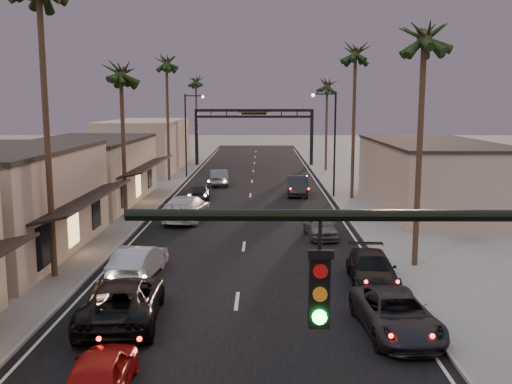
{
  "coord_description": "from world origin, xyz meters",
  "views": [
    {
      "loc": [
        1.02,
        -3.44,
        8.08
      ],
      "look_at": [
        0.65,
        32.07,
        2.5
      ],
      "focal_mm": 40.0,
      "sensor_mm": 36.0,
      "label": 1
    }
  ],
  "objects_px": {
    "palm_rc": "(327,82)",
    "curbside_near": "(396,314)",
    "oncoming_pickup": "(123,300)",
    "palm_far": "(196,78)",
    "streetlight_left": "(188,128)",
    "curbside_black": "(372,269)",
    "palm_ld": "(166,59)",
    "palm_rb": "(356,48)",
    "arch": "(254,123)",
    "streetlight_right": "(332,135)",
    "oncoming_red": "(100,373)",
    "palm_ra": "(425,30)",
    "palm_lc": "(121,67)",
    "oncoming_silver": "(139,261)"
  },
  "relations": [
    {
      "from": "palm_rc",
      "to": "curbside_near",
      "type": "distance_m",
      "value": 49.28
    },
    {
      "from": "palm_rc",
      "to": "oncoming_pickup",
      "type": "distance_m",
      "value": 49.86
    },
    {
      "from": "oncoming_pickup",
      "to": "palm_far",
      "type": "bearing_deg",
      "value": -90.85
    },
    {
      "from": "streetlight_left",
      "to": "curbside_black",
      "type": "distance_m",
      "value": 39.19
    },
    {
      "from": "curbside_black",
      "to": "palm_ld",
      "type": "bearing_deg",
      "value": 115.92
    },
    {
      "from": "palm_rb",
      "to": "palm_rc",
      "type": "relative_size",
      "value": 1.16
    },
    {
      "from": "palm_rb",
      "to": "arch",
      "type": "bearing_deg",
      "value": 108.3
    },
    {
      "from": "palm_far",
      "to": "curbside_near",
      "type": "xyz_separation_m",
      "value": [
        14.06,
        -62.22,
        -10.73
      ]
    },
    {
      "from": "streetlight_right",
      "to": "oncoming_pickup",
      "type": "bearing_deg",
      "value": -111.42
    },
    {
      "from": "streetlight_right",
      "to": "oncoming_red",
      "type": "xyz_separation_m",
      "value": [
        -10.35,
        -33.72,
        -4.63
      ]
    },
    {
      "from": "palm_ld",
      "to": "curbside_near",
      "type": "height_order",
      "value": "palm_ld"
    },
    {
      "from": "streetlight_right",
      "to": "palm_rb",
      "type": "xyz_separation_m",
      "value": [
        1.68,
        -1.0,
        7.09
      ]
    },
    {
      "from": "streetlight_left",
      "to": "palm_far",
      "type": "relative_size",
      "value": 0.68
    },
    {
      "from": "oncoming_red",
      "to": "curbside_near",
      "type": "height_order",
      "value": "curbside_near"
    },
    {
      "from": "arch",
      "to": "streetlight_right",
      "type": "bearing_deg",
      "value": -74.53
    },
    {
      "from": "palm_ra",
      "to": "palm_rc",
      "type": "xyz_separation_m",
      "value": [
        0.0,
        40.0,
        -0.97
      ]
    },
    {
      "from": "oncoming_red",
      "to": "oncoming_pickup",
      "type": "height_order",
      "value": "oncoming_pickup"
    },
    {
      "from": "streetlight_left",
      "to": "palm_far",
      "type": "xyz_separation_m",
      "value": [
        -1.38,
        20.0,
        6.11
      ]
    },
    {
      "from": "arch",
      "to": "oncoming_pickup",
      "type": "relative_size",
      "value": 2.57
    },
    {
      "from": "arch",
      "to": "streetlight_left",
      "type": "height_order",
      "value": "streetlight_left"
    },
    {
      "from": "streetlight_right",
      "to": "oncoming_red",
      "type": "height_order",
      "value": "streetlight_right"
    },
    {
      "from": "palm_lc",
      "to": "palm_rc",
      "type": "distance_m",
      "value": 32.86
    },
    {
      "from": "arch",
      "to": "oncoming_pickup",
      "type": "xyz_separation_m",
      "value": [
        -4.15,
        -53.22,
        -4.71
      ]
    },
    {
      "from": "palm_ld",
      "to": "palm_far",
      "type": "xyz_separation_m",
      "value": [
        0.3,
        23.0,
        -0.97
      ]
    },
    {
      "from": "streetlight_left",
      "to": "curbside_near",
      "type": "xyz_separation_m",
      "value": [
        12.68,
        -42.22,
        -4.62
      ]
    },
    {
      "from": "oncoming_red",
      "to": "oncoming_pickup",
      "type": "relative_size",
      "value": 0.69
    },
    {
      "from": "arch",
      "to": "palm_far",
      "type": "height_order",
      "value": "palm_far"
    },
    {
      "from": "oncoming_pickup",
      "to": "curbside_black",
      "type": "xyz_separation_m",
      "value": [
        10.11,
        4.5,
        -0.11
      ]
    },
    {
      "from": "oncoming_pickup",
      "to": "palm_ra",
      "type": "bearing_deg",
      "value": -155.2
    },
    {
      "from": "arch",
      "to": "curbside_black",
      "type": "height_order",
      "value": "arch"
    },
    {
      "from": "oncoming_pickup",
      "to": "curbside_black",
      "type": "relative_size",
      "value": 1.21
    },
    {
      "from": "palm_ld",
      "to": "palm_ra",
      "type": "xyz_separation_m",
      "value": [
        17.2,
        -31.0,
        -0.97
      ]
    },
    {
      "from": "streetlight_right",
      "to": "palm_far",
      "type": "distance_m",
      "value": 36.85
    },
    {
      "from": "palm_rc",
      "to": "oncoming_silver",
      "type": "xyz_separation_m",
      "value": [
        -13.34,
        -41.72,
        -9.72
      ]
    },
    {
      "from": "streetlight_left",
      "to": "palm_ra",
      "type": "xyz_separation_m",
      "value": [
        15.52,
        -34.0,
        6.11
      ]
    },
    {
      "from": "palm_ra",
      "to": "oncoming_pickup",
      "type": "relative_size",
      "value": 2.23
    },
    {
      "from": "oncoming_silver",
      "to": "curbside_near",
      "type": "height_order",
      "value": "oncoming_silver"
    },
    {
      "from": "palm_lc",
      "to": "palm_rb",
      "type": "relative_size",
      "value": 0.86
    },
    {
      "from": "curbside_near",
      "to": "streetlight_left",
      "type": "bearing_deg",
      "value": 102.1
    },
    {
      "from": "arch",
      "to": "palm_far",
      "type": "relative_size",
      "value": 1.15
    },
    {
      "from": "palm_lc",
      "to": "curbside_black",
      "type": "bearing_deg",
      "value": -45.32
    },
    {
      "from": "oncoming_red",
      "to": "oncoming_silver",
      "type": "xyz_separation_m",
      "value": [
        -1.3,
        11.0,
        0.06
      ]
    },
    {
      "from": "palm_ra",
      "to": "oncoming_silver",
      "type": "distance_m",
      "value": 17.18
    },
    {
      "from": "palm_rb",
      "to": "streetlight_right",
      "type": "bearing_deg",
      "value": 149.24
    },
    {
      "from": "curbside_black",
      "to": "oncoming_silver",
      "type": "bearing_deg",
      "value": 177.22
    },
    {
      "from": "streetlight_left",
      "to": "palm_ld",
      "type": "distance_m",
      "value": 7.88
    },
    {
      "from": "arch",
      "to": "streetlight_right",
      "type": "xyz_separation_m",
      "value": [
        6.92,
        -25.0,
        -0.2
      ]
    },
    {
      "from": "palm_rc",
      "to": "curbside_near",
      "type": "height_order",
      "value": "palm_rc"
    },
    {
      "from": "curbside_near",
      "to": "arch",
      "type": "bearing_deg",
      "value": 91.45
    },
    {
      "from": "streetlight_right",
      "to": "palm_ra",
      "type": "bearing_deg",
      "value": -85.43
    }
  ]
}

